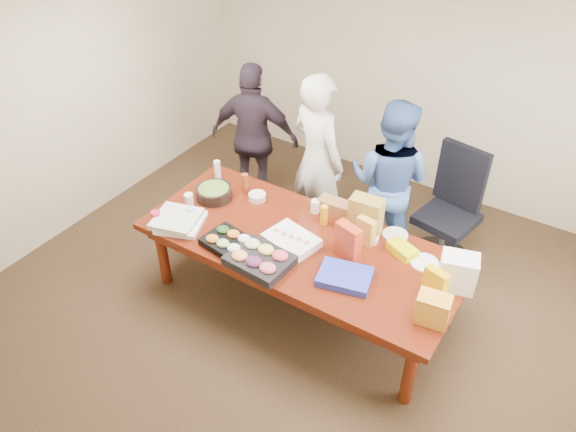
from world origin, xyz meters
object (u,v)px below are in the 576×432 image
Objects in this scene: person_right at (389,181)px; sheet_cake at (291,240)px; office_chair at (447,215)px; person_center at (317,160)px; conference_table at (300,274)px; salad_bowl at (214,193)px.

person_right is 1.25m from sheet_cake.
person_right is 3.90× the size of sheet_cake.
person_center reaches higher than office_chair.
office_chair is at bearing 68.09° from sheet_cake.
sheet_cake is (0.38, -1.08, -0.12)m from person_center.
person_center is at bearing -157.34° from office_chair.
conference_table is 1.13m from salad_bowl.
person_center is at bearing 121.97° from sheet_cake.
person_right is at bearing 37.08° from salad_bowl.
office_chair is 0.65m from person_right.
salad_bowl is (-0.60, -0.90, -0.10)m from person_center.
person_center reaches higher than conference_table.
salad_bowl is (-1.34, -1.01, -0.04)m from person_right.
person_center reaches higher than salad_bowl.
conference_table is 8.19× the size of salad_bowl.
conference_table is 2.39× the size of office_chair.
conference_table is at bearing 130.80° from person_center.
office_chair reaches higher than salad_bowl.
sheet_cake is (-0.05, -0.07, 0.41)m from conference_table.
conference_table is 0.42m from sheet_cake.
person_center is at bearing 56.13° from salad_bowl.
person_right is 4.96× the size of salad_bowl.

